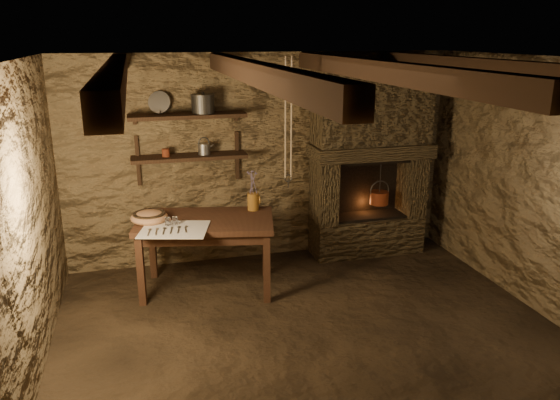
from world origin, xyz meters
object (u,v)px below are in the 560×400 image
object	(u,v)px
work_table	(207,252)
stoneware_jug	(253,193)
red_pot	(379,197)
wooden_bowl	(149,217)
iron_stockpot	(203,105)

from	to	relation	value
work_table	stoneware_jug	bearing A→B (deg)	29.03
work_table	red_pot	bearing A→B (deg)	24.98
work_table	stoneware_jug	distance (m)	0.78
stoneware_jug	wooden_bowl	size ratio (longest dim) A/B	1.15
stoneware_jug	red_pot	bearing A→B (deg)	10.53
iron_stockpot	red_pot	world-z (taller)	iron_stockpot
work_table	red_pot	world-z (taller)	red_pot
work_table	iron_stockpot	distance (m)	1.57
work_table	iron_stockpot	xyz separation A→B (m)	(0.10, 0.62, 1.44)
red_pot	wooden_bowl	bearing A→B (deg)	-170.73
work_table	wooden_bowl	size ratio (longest dim) A/B	4.06
iron_stockpot	red_pot	bearing A→B (deg)	-3.34
work_table	stoneware_jug	xyz separation A→B (m)	(0.54, 0.16, 0.55)
stoneware_jug	iron_stockpot	size ratio (longest dim) A/B	1.74
stoneware_jug	wooden_bowl	bearing A→B (deg)	-175.20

